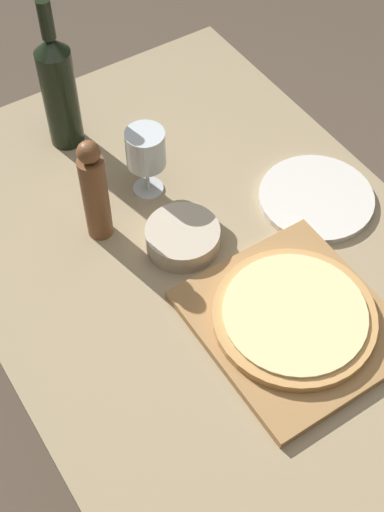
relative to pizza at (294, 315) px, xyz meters
name	(u,v)px	position (x,y,z in m)	size (l,w,h in m)	color
ground_plane	(229,462)	(-0.05, 0.08, -0.78)	(12.00, 12.00, 0.00)	brown
dining_table	(243,334)	(-0.05, 0.08, -0.12)	(0.85, 1.50, 0.75)	#9E8966
cutting_board	(293,322)	(0.00, 0.00, -0.02)	(0.32, 0.35, 0.02)	#A87A47
pizza	(294,315)	(0.00, 0.00, 0.00)	(0.29, 0.29, 0.02)	tan
wine_bottle	(59,89)	(-0.12, 0.65, 0.11)	(0.07, 0.07, 0.34)	black
pepper_mill	(95,192)	(-0.19, 0.38, 0.08)	(0.05, 0.05, 0.24)	brown
wine_glass	(146,150)	(-0.05, 0.42, 0.08)	(0.08, 0.08, 0.16)	silver
small_bowl	(183,237)	(-0.07, 0.26, -0.01)	(0.15, 0.15, 0.04)	beige
dinner_plate	(316,198)	(0.22, 0.21, -0.02)	(0.24, 0.24, 0.01)	silver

